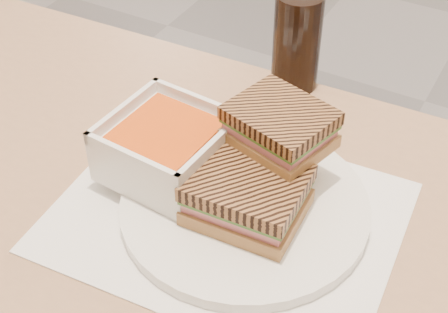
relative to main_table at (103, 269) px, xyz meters
The scene contains 7 objects.
main_table is the anchor object (origin of this frame).
tray_liner 0.20m from the main_table, 22.48° to the left, with size 0.40×0.32×0.00m.
plate 0.22m from the main_table, 25.77° to the left, with size 0.28×0.28×0.02m.
soup_bowl 0.19m from the main_table, 56.29° to the left, with size 0.14×0.14×0.07m.
panini_lower 0.24m from the main_table, 20.48° to the left, with size 0.13×0.11×0.05m.
panini_upper 0.30m from the main_table, 37.68° to the left, with size 0.13×0.11×0.05m.
cola_glass 0.40m from the main_table, 73.04° to the left, with size 0.07×0.07×0.14m.
Camera 1 is at (0.28, -2.48, 1.30)m, focal length 53.41 mm.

